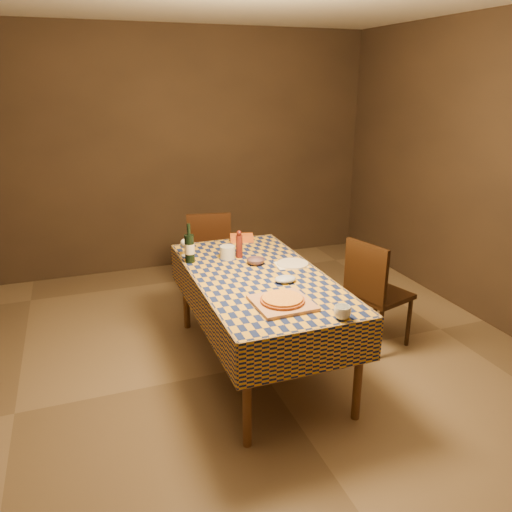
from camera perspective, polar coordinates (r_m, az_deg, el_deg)
name	(u,v)px	position (r m, az deg, el deg)	size (l,w,h in m)	color
room	(258,198)	(3.51, 0.28, 6.68)	(5.00, 5.10, 2.70)	brown
dining_table	(258,284)	(3.71, 0.27, -3.25)	(0.94, 1.84, 0.77)	brown
cutting_board	(282,303)	(3.20, 3.02, -5.39)	(0.36, 0.36, 0.02)	#B07852
pizza	(282,299)	(3.19, 3.03, -4.98)	(0.38, 0.38, 0.03)	#8F4117
pepper_mill	(239,245)	(4.01, -1.93, 1.28)	(0.06, 0.06, 0.23)	#4E1712
bowl	(256,261)	(3.88, -0.04, -0.63)	(0.14, 0.14, 0.04)	#5A404C
wine_glass	(185,244)	(4.09, -8.15, 1.40)	(0.07, 0.07, 0.14)	silver
wine_bottle	(190,248)	(3.93, -7.61, 0.92)	(0.10, 0.10, 0.31)	black
deli_tub	(228,252)	(4.01, -3.26, 0.43)	(0.12, 0.12, 0.10)	silver
takeout_container	(242,238)	(4.46, -1.65, 2.08)	(0.20, 0.14, 0.05)	#D55C1C
white_plate	(293,264)	(3.89, 4.21, -0.87)	(0.24, 0.24, 0.01)	silver
tumbler	(342,312)	(3.05, 9.84, -6.38)	(0.10, 0.10, 0.08)	white
flour_patch	(291,265)	(3.89, 4.01, -0.99)	(0.23, 0.18, 0.00)	white
flour_bag	(285,279)	(3.55, 3.37, -2.64)	(0.16, 0.12, 0.05)	#9FADCC
chair_far	(209,250)	(4.99, -5.43, 0.64)	(0.49, 0.49, 0.93)	black
chair_right	(374,289)	(4.18, 13.30, -3.67)	(0.53, 0.52, 0.93)	black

